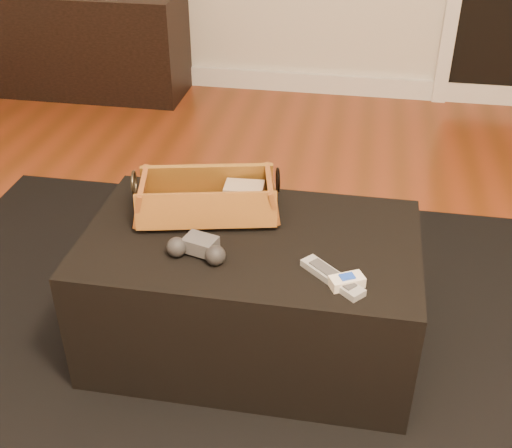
% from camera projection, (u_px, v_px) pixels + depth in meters
% --- Properties ---
extents(floor, '(5.00, 5.50, 0.01)m').
position_uv_depth(floor, '(189.00, 441.00, 1.82)').
color(floor, brown).
rests_on(floor, ground).
extents(baseboard, '(5.00, 0.04, 0.12)m').
position_uv_depth(baseboard, '(301.00, 82.00, 4.04)').
color(baseboard, white).
rests_on(baseboard, floor).
extents(media_cabinet, '(1.56, 0.45, 0.61)m').
position_uv_depth(media_cabinet, '(58.00, 41.00, 3.94)').
color(media_cabinet, black).
rests_on(media_cabinet, floor).
extents(area_rug, '(2.60, 2.00, 0.01)m').
position_uv_depth(area_rug, '(248.00, 353.00, 2.10)').
color(area_rug, black).
rests_on(area_rug, floor).
extents(ottoman, '(1.00, 0.60, 0.42)m').
position_uv_depth(ottoman, '(251.00, 292.00, 2.02)').
color(ottoman, black).
rests_on(ottoman, area_rug).
extents(tv_remote, '(0.24, 0.12, 0.02)m').
position_uv_depth(tv_remote, '(200.00, 209.00, 1.99)').
color(tv_remote, black).
rests_on(tv_remote, wicker_basket).
extents(cloth_bundle, '(0.13, 0.09, 0.07)m').
position_uv_depth(cloth_bundle, '(244.00, 194.00, 2.02)').
color(cloth_bundle, tan).
rests_on(cloth_bundle, wicker_basket).
extents(wicker_basket, '(0.48, 0.32, 0.15)m').
position_uv_depth(wicker_basket, '(207.00, 199.00, 1.99)').
color(wicker_basket, '#AD5A27').
rests_on(wicker_basket, ottoman).
extents(game_controller, '(0.18, 0.12, 0.06)m').
position_uv_depth(game_controller, '(198.00, 249.00, 1.80)').
color(game_controller, '#3F3F43').
rests_on(game_controller, ottoman).
extents(silver_remote, '(0.19, 0.17, 0.02)m').
position_uv_depth(silver_remote, '(332.00, 277.00, 1.72)').
color(silver_remote, '#A5A9AD').
rests_on(silver_remote, ottoman).
extents(cream_gadget, '(0.10, 0.08, 0.03)m').
position_uv_depth(cream_gadget, '(347.00, 281.00, 1.70)').
color(cream_gadget, silver).
rests_on(cream_gadget, ottoman).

